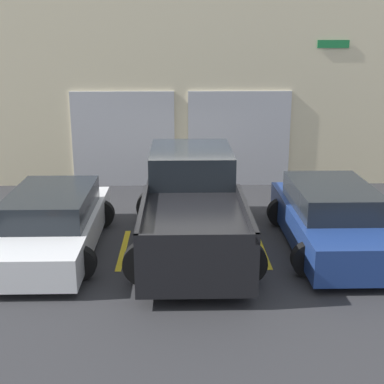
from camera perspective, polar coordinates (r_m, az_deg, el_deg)
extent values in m
plane|color=#2D2D30|center=(13.24, -0.17, -2.67)|extent=(28.00, 28.00, 0.00)
cube|color=beige|center=(15.90, -0.45, 10.49)|extent=(14.91, 0.60, 5.39)
cube|color=#ADADB2|center=(15.83, -7.32, 5.57)|extent=(2.99, 0.08, 2.79)
cube|color=#ADADB2|center=(15.85, 5.02, 5.66)|extent=(2.99, 0.08, 2.79)
cube|color=#197238|center=(16.09, 14.85, 15.02)|extent=(0.90, 0.03, 0.22)
cube|color=black|center=(11.06, 0.07, -2.78)|extent=(1.99, 5.34, 0.93)
cube|color=#1E2328|center=(12.24, -0.11, 3.06)|extent=(1.83, 2.40, 0.69)
cube|color=black|center=(9.76, -5.36, -2.05)|extent=(0.08, 2.94, 0.18)
cube|color=black|center=(9.81, 5.84, -1.96)|extent=(0.08, 2.94, 0.18)
cube|color=black|center=(8.40, 0.54, -5.07)|extent=(1.99, 0.08, 0.18)
cylinder|color=black|center=(12.73, -4.12, -1.56)|extent=(0.82, 0.22, 0.82)
cylinder|color=black|center=(12.77, 3.84, -1.50)|extent=(0.82, 0.22, 0.82)
cylinder|color=black|center=(9.63, -4.99, -7.60)|extent=(0.82, 0.22, 0.82)
cylinder|color=black|center=(9.68, 5.61, -7.49)|extent=(0.82, 0.22, 0.82)
cube|color=white|center=(11.44, -14.68, -3.99)|extent=(1.82, 4.55, 0.59)
cube|color=#1E2328|center=(11.37, -14.75, -1.15)|extent=(1.60, 2.50, 0.52)
cylinder|color=black|center=(12.97, -16.71, -2.31)|extent=(0.64, 0.22, 0.64)
cylinder|color=black|center=(12.64, -9.71, -2.32)|extent=(0.64, 0.22, 0.64)
cylinder|color=black|center=(10.04, -11.93, -7.44)|extent=(0.64, 0.22, 0.64)
cube|color=navy|center=(11.56, 14.64, -3.48)|extent=(1.80, 4.42, 0.69)
cube|color=#1E2328|center=(11.48, 14.70, -0.49)|extent=(1.58, 2.43, 0.51)
cylinder|color=black|center=(12.69, 9.50, -2.17)|extent=(0.66, 0.22, 0.66)
cylinder|color=black|center=(13.08, 16.31, -2.06)|extent=(0.66, 0.22, 0.66)
cylinder|color=black|center=(10.19, 12.35, -7.03)|extent=(0.66, 0.22, 0.66)
cube|color=gold|center=(11.36, -7.33, -6.08)|extent=(0.12, 2.20, 0.01)
cube|color=gold|center=(11.43, 7.41, -5.94)|extent=(0.12, 2.20, 0.01)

